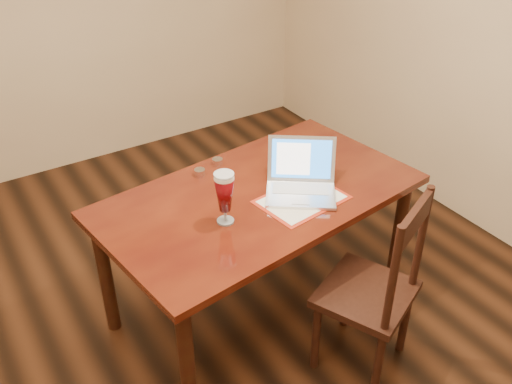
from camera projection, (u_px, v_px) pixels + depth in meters
ground at (205, 360)px, 3.08m from camera, size 5.00×5.00×0.00m
room_shell at (182, 40)px, 2.13m from camera, size 4.51×5.01×2.71m
dining_table at (260, 207)px, 3.07m from camera, size 1.80×1.16×1.07m
dining_chair at (374, 291)px, 2.82m from camera, size 0.59×0.58×1.06m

